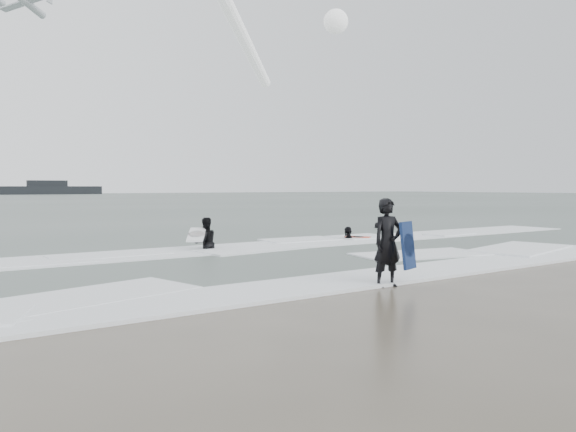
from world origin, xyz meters
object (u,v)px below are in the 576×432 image
vessel_horizon (47,189)px  surfer_right_near (348,241)px  surfer_centre (387,286)px  surfer_right_far (378,229)px  surfer_wading (205,251)px  airshow_jet (210,14)px

vessel_horizon → surfer_right_near: bearing=-96.4°
surfer_centre → surfer_right_far: surfer_centre is taller
surfer_wading → surfer_right_near: (5.77, -0.09, 0.00)m
surfer_right_near → vessel_horizon: (15.52, 138.87, 1.34)m
surfer_centre → surfer_right_far: size_ratio=1.23×
surfer_centre → airshow_jet: size_ratio=0.05×
surfer_wading → surfer_centre: bearing=91.4°
surfer_centre → vessel_horizon: bearing=89.3°
airshow_jet → surfer_centre: bearing=-111.9°
surfer_centre → airshow_jet: (18.09, 45.04, 19.87)m
surfer_centre → surfer_right_near: bearing=62.3°
surfer_centre → surfer_right_near: surfer_centre is taller
surfer_wading → surfer_right_far: bearing=-162.0°
surfer_wading → surfer_right_far: 11.51m
surfer_wading → airshow_jet: bearing=-117.4°
surfer_right_far → airshow_jet: size_ratio=0.04×
surfer_right_near → surfer_right_far: 6.39m
surfer_right_far → vessel_horizon: 135.43m
vessel_horizon → airshow_jet: bearing=-91.6°
vessel_horizon → surfer_centre: bearing=-98.1°
surfer_wading → airshow_jet: airshow_jet is taller
surfer_centre → surfer_wading: 7.83m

